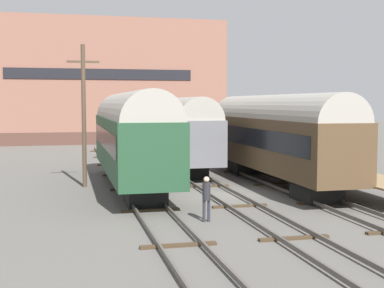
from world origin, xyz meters
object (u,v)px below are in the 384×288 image
Objects in this scene: train_car_brown at (275,133)px; train_car_grey at (173,128)px; person_worker at (206,194)px; utility_pole at (84,113)px; train_car_green at (132,134)px; bench at (306,155)px.

train_car_grey is at bearing 113.05° from train_car_brown.
train_car_grey is at bearing 82.95° from person_worker.
utility_pole reaches higher than train_car_brown.
person_worker is at bearing -66.52° from utility_pole.
train_car_green reaches higher than person_worker.
utility_pole is at bearing 160.74° from train_car_green.
train_car_brown is 11.05m from utility_pole.
train_car_green reaches higher than train_car_brown.
train_car_green is 1.97× the size of utility_pole.
train_car_green is 8.32m from train_car_brown.
train_car_green is at bearing 175.10° from train_car_brown.
train_car_green is at bearing -19.26° from utility_pole.
utility_pole is (-6.73, -8.13, 1.25)m from train_car_grey.
person_worker is (-2.27, -18.38, -1.82)m from train_car_grey.
train_car_green is 9.73m from person_worker.
utility_pole is (-13.21, 0.92, 2.58)m from bench.
person_worker is (1.87, -9.35, -1.95)m from train_car_green.
person_worker is (-6.42, -8.64, -1.89)m from train_car_brown.
train_car_grey is 2.25× the size of utility_pole.
train_car_green is at bearing 179.89° from bench.
train_car_grey is at bearing 125.62° from bench.
bench reaches higher than person_worker.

